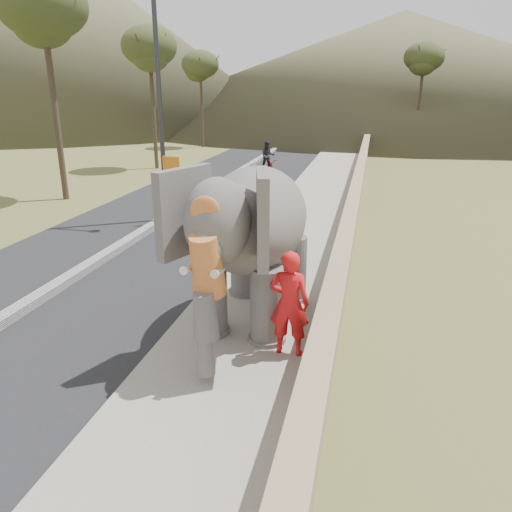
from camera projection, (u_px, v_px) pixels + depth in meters
The scene contains 12 objects.
ground at pixel (181, 461), 6.59m from camera, with size 160.00×160.00×0.00m, color olive.
road at pixel (150, 231), 16.87m from camera, with size 7.00×120.00×0.03m, color black.
median at pixel (150, 228), 16.83m from camera, with size 0.35×120.00×0.22m, color black.
walkway at pixel (296, 239), 15.77m from camera, with size 3.00×120.00×0.15m, color #9E9687.
parapet at pixel (350, 228), 15.27m from camera, with size 0.30×120.00×1.10m, color tan.
lamppost at pixel (167, 79), 16.56m from camera, with size 1.76×0.36×8.00m.
signboard at pixel (172, 179), 17.13m from camera, with size 0.60×0.08×2.40m.
hill_left at pixel (50, 31), 61.79m from camera, with size 60.00×60.00×22.00m, color brown.
hill_far at pixel (401, 67), 67.69m from camera, with size 80.00×80.00×14.00m, color brown.
elephant_and_man at pixel (255, 241), 9.90m from camera, with size 2.57×4.61×3.24m.
motorcyclist at pixel (270, 162), 27.06m from camera, with size 1.20×1.82×1.85m.
trees at pixel (409, 99), 27.18m from camera, with size 47.33×36.80×9.12m.
Camera 1 is at (2.18, -4.98, 4.71)m, focal length 35.00 mm.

